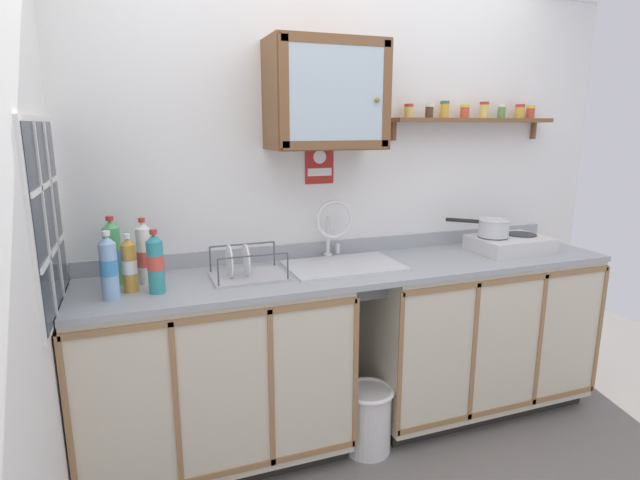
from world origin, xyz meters
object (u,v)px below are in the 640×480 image
object	(u,v)px
bottle_water_blue_3	(109,267)
trash_bin	(368,418)
bottle_soda_green_0	(113,254)
bottle_opaque_white_4	(144,254)
bottle_detergent_teal_2	(156,263)
wall_cabinet	(326,95)
bottle_juice_amber_1	(129,265)
sink	(342,269)
dish_rack	(246,271)
saucepan	(493,227)
hot_plate_stove	(510,244)
warning_sign	(319,163)

from	to	relation	value
bottle_water_blue_3	trash_bin	distance (m)	1.48
bottle_soda_green_0	bottle_opaque_white_4	size ratio (longest dim) A/B	1.04
bottle_detergent_teal_2	wall_cabinet	bearing A→B (deg)	13.62
bottle_juice_amber_1	bottle_opaque_white_4	world-z (taller)	bottle_opaque_white_4
bottle_soda_green_0	wall_cabinet	bearing A→B (deg)	1.38
sink	dish_rack	xyz separation A→B (m)	(-0.51, -0.04, 0.05)
bottle_detergent_teal_2	wall_cabinet	xyz separation A→B (m)	(0.87, 0.21, 0.73)
sink	bottle_detergent_teal_2	xyz separation A→B (m)	(-0.92, -0.12, 0.15)
bottle_opaque_white_4	trash_bin	bearing A→B (deg)	-14.60
bottle_opaque_white_4	dish_rack	distance (m)	0.47
wall_cabinet	bottle_juice_amber_1	bearing A→B (deg)	-170.82
saucepan	bottle_detergent_teal_2	xyz separation A→B (m)	(-1.85, -0.10, -0.01)
bottle_soda_green_0	wall_cabinet	xyz separation A→B (m)	(1.04, 0.03, 0.71)
saucepan	dish_rack	size ratio (longest dim) A/B	0.84
sink	bottle_soda_green_0	bearing A→B (deg)	176.49
bottle_soda_green_0	bottle_juice_amber_1	distance (m)	0.15
hot_plate_stove	bottle_opaque_white_4	distance (m)	2.00
bottle_juice_amber_1	bottle_opaque_white_4	size ratio (longest dim) A/B	0.84
bottle_detergent_teal_2	trash_bin	world-z (taller)	bottle_detergent_teal_2
sink	wall_cabinet	xyz separation A→B (m)	(-0.06, 0.09, 0.88)
dish_rack	bottle_detergent_teal_2	bearing A→B (deg)	-168.74
bottle_detergent_teal_2	wall_cabinet	world-z (taller)	wall_cabinet
bottle_opaque_white_4	warning_sign	world-z (taller)	warning_sign
hot_plate_stove	dish_rack	xyz separation A→B (m)	(-1.55, 0.01, -0.01)
sink	dish_rack	distance (m)	0.52
hot_plate_stove	saucepan	bearing A→B (deg)	165.69
hot_plate_stove	bottle_water_blue_3	distance (m)	2.15
bottle_juice_amber_1	hot_plate_stove	bearing A→B (deg)	0.58
wall_cabinet	warning_sign	size ratio (longest dim) A/B	2.51
bottle_soda_green_0	trash_bin	size ratio (longest dim) A/B	0.91
bottle_water_blue_3	bottle_opaque_white_4	xyz separation A→B (m)	(0.14, 0.18, 0.00)
bottle_opaque_white_4	wall_cabinet	distance (m)	1.16
hot_plate_stove	bottle_water_blue_3	xyz separation A→B (m)	(-2.14, -0.10, 0.09)
hot_plate_stove	bottle_juice_amber_1	size ratio (longest dim) A/B	1.63
hot_plate_stove	warning_sign	bearing A→B (deg)	165.08
sink	saucepan	bearing A→B (deg)	-1.04
dish_rack	wall_cabinet	size ratio (longest dim) A/B	0.61
saucepan	bottle_opaque_white_4	xyz separation A→B (m)	(-1.89, 0.06, -0.00)
hot_plate_stove	wall_cabinet	xyz separation A→B (m)	(-1.09, 0.14, 0.82)
sink	wall_cabinet	size ratio (longest dim) A/B	1.00
bottle_detergent_teal_2	warning_sign	xyz separation A→B (m)	(0.89, 0.36, 0.38)
bottle_water_blue_3	warning_sign	world-z (taller)	warning_sign
bottle_water_blue_3	bottle_opaque_white_4	size ratio (longest dim) A/B	0.95
saucepan	wall_cabinet	distance (m)	1.22
dish_rack	warning_sign	xyz separation A→B (m)	(0.48, 0.28, 0.49)
hot_plate_stove	wall_cabinet	bearing A→B (deg)	172.87
saucepan	trash_bin	bearing A→B (deg)	-166.38
warning_sign	bottle_juice_amber_1	bearing A→B (deg)	-162.88
sink	bottle_water_blue_3	world-z (taller)	sink
bottle_water_blue_3	trash_bin	xyz separation A→B (m)	(1.17, -0.09, -0.90)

